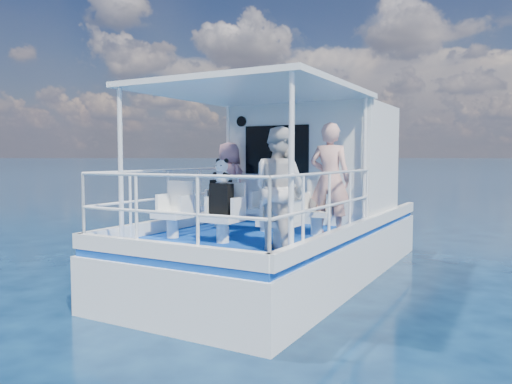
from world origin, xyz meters
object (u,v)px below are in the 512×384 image
Objects in this scene: passenger_port_fwd at (229,182)px; panda at (222,171)px; backpack_center at (221,200)px; passenger_stbd_aft at (279,189)px.

passenger_port_fwd is 4.25× the size of panda.
passenger_port_fwd is at bearing 119.66° from backpack_center.
passenger_stbd_aft reaches higher than panda.
passenger_stbd_aft reaches higher than passenger_port_fwd.
passenger_stbd_aft is at bearing -6.05° from panda.
passenger_stbd_aft is at bearing 151.64° from passenger_port_fwd.
panda is (-0.95, 0.10, 0.21)m from passenger_stbd_aft.
panda is (1.24, -2.14, 0.27)m from passenger_port_fwd.
panda is at bearing 10.71° from passenger_stbd_aft.
backpack_center is at bearing 10.66° from passenger_stbd_aft.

